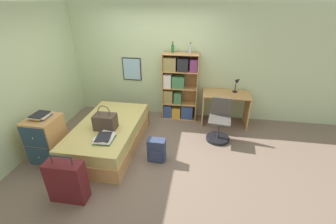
{
  "coord_description": "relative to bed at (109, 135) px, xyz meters",
  "views": [
    {
      "loc": [
        1.04,
        -3.47,
        2.64
      ],
      "look_at": [
        0.44,
        0.2,
        0.75
      ],
      "focal_mm": 24.0,
      "sensor_mm": 36.0,
      "label": 1
    }
  ],
  "objects": [
    {
      "name": "ground_plane",
      "position": [
        0.7,
        -0.02,
        -0.25
      ],
      "size": [
        14.0,
        14.0,
        0.0
      ],
      "primitive_type": "plane",
      "color": "#756051"
    },
    {
      "name": "wall_back",
      "position": [
        0.69,
        1.63,
        1.05
      ],
      "size": [
        10.0,
        0.09,
        2.6
      ],
      "color": "beige",
      "rests_on": "ground_plane"
    },
    {
      "name": "wall_left",
      "position": [
        -1.41,
        -0.02,
        1.05
      ],
      "size": [
        0.06,
        10.0,
        2.6
      ],
      "color": "beige",
      "rests_on": "ground_plane"
    },
    {
      "name": "bed",
      "position": [
        0.0,
        0.0,
        0.0
      ],
      "size": [
        1.12,
        1.98,
        0.5
      ],
      "color": "tan",
      "rests_on": "ground_plane"
    },
    {
      "name": "handbag",
      "position": [
        0.05,
        -0.19,
        0.4
      ],
      "size": [
        0.39,
        0.25,
        0.46
      ],
      "color": "#47382D",
      "rests_on": "bed"
    },
    {
      "name": "book_stack_on_bed",
      "position": [
        0.17,
        -0.53,
        0.29
      ],
      "size": [
        0.32,
        0.4,
        0.07
      ],
      "color": "#427A4C",
      "rests_on": "bed"
    },
    {
      "name": "suitcase",
      "position": [
        -0.06,
        -1.36,
        0.07
      ],
      "size": [
        0.53,
        0.23,
        0.77
      ],
      "color": "#5B191E",
      "rests_on": "ground_plane"
    },
    {
      "name": "dresser",
      "position": [
        -0.93,
        -0.54,
        0.16
      ],
      "size": [
        0.5,
        0.56,
        0.82
      ],
      "color": "tan",
      "rests_on": "ground_plane"
    },
    {
      "name": "magazine_pile_on_dresser",
      "position": [
        -0.96,
        -0.5,
        0.6
      ],
      "size": [
        0.31,
        0.33,
        0.07
      ],
      "color": "#334C84",
      "rests_on": "dresser"
    },
    {
      "name": "bookcase",
      "position": [
        1.17,
        1.41,
        0.51
      ],
      "size": [
        0.8,
        0.34,
        1.57
      ],
      "color": "tan",
      "rests_on": "ground_plane"
    },
    {
      "name": "bottle_green",
      "position": [
        1.04,
        1.46,
        1.41
      ],
      "size": [
        0.06,
        0.06,
        0.23
      ],
      "color": "#1E6B2D",
      "rests_on": "bookcase"
    },
    {
      "name": "bottle_brown",
      "position": [
        1.42,
        1.46,
        1.41
      ],
      "size": [
        0.06,
        0.06,
        0.22
      ],
      "color": "#B7BCC1",
      "rests_on": "bookcase"
    },
    {
      "name": "desk",
      "position": [
        2.28,
        1.29,
        0.26
      ],
      "size": [
        1.03,
        0.58,
        0.75
      ],
      "color": "tan",
      "rests_on": "ground_plane"
    },
    {
      "name": "desk_lamp",
      "position": [
        2.49,
        1.4,
        0.73
      ],
      "size": [
        0.16,
        0.11,
        0.35
      ],
      "color": "black",
      "rests_on": "desk"
    },
    {
      "name": "desk_chair",
      "position": [
        2.13,
        0.59,
        0.03
      ],
      "size": [
        0.47,
        0.47,
        0.87
      ],
      "color": "black",
      "rests_on": "ground_plane"
    },
    {
      "name": "backpack",
      "position": [
        1.01,
        -0.29,
        -0.04
      ],
      "size": [
        0.31,
        0.21,
        0.43
      ],
      "color": "#2D3856",
      "rests_on": "ground_plane"
    }
  ]
}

